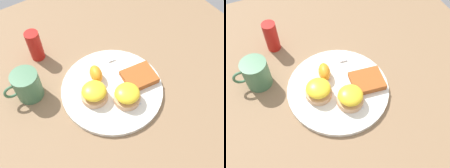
# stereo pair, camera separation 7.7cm
# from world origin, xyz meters

# --- Properties ---
(ground_plane) EXTENTS (1.10, 1.10, 0.00)m
(ground_plane) POSITION_xyz_m (0.00, 0.00, 0.00)
(ground_plane) COLOR #846647
(plate) EXTENTS (0.31, 0.31, 0.01)m
(plate) POSITION_xyz_m (0.00, 0.00, 0.01)
(plate) COLOR silver
(plate) RESTS_ON ground_plane
(sandwich_benedict_left) EXTENTS (0.08, 0.08, 0.05)m
(sandwich_benedict_left) POSITION_xyz_m (0.06, 0.00, 0.04)
(sandwich_benedict_left) COLOR tan
(sandwich_benedict_left) RESTS_ON plate
(sandwich_benedict_right) EXTENTS (0.08, 0.08, 0.05)m
(sandwich_benedict_right) POSITION_xyz_m (-0.01, 0.06, 0.04)
(sandwich_benedict_right) COLOR tan
(sandwich_benedict_right) RESTS_ON plate
(hashbrown_patty) EXTENTS (0.11, 0.09, 0.02)m
(hashbrown_patty) POSITION_xyz_m (-0.09, 0.02, 0.02)
(hashbrown_patty) COLOR #A15020
(hashbrown_patty) RESTS_ON plate
(orange_wedge) EXTENTS (0.05, 0.07, 0.04)m
(orange_wedge) POSITION_xyz_m (0.02, -0.06, 0.04)
(orange_wedge) COLOR orange
(orange_wedge) RESTS_ON plate
(fork) EXTENTS (0.05, 0.23, 0.00)m
(fork) POSITION_xyz_m (-0.05, -0.03, 0.02)
(fork) COLOR silver
(fork) RESTS_ON plate
(cup) EXTENTS (0.11, 0.08, 0.09)m
(cup) POSITION_xyz_m (0.21, -0.13, 0.05)
(cup) COLOR #42704C
(cup) RESTS_ON ground_plane
(condiment_bottle) EXTENTS (0.04, 0.04, 0.11)m
(condiment_bottle) POSITION_xyz_m (0.13, -0.25, 0.05)
(condiment_bottle) COLOR #B21914
(condiment_bottle) RESTS_ON ground_plane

